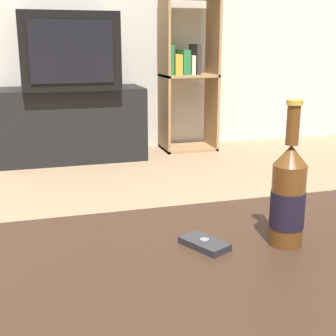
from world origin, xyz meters
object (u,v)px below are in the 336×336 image
(beer_bottle, at_px, (288,196))
(cell_phone, at_px, (204,244))
(television, at_px, (68,51))
(tv_stand, at_px, (72,124))
(bookshelf, at_px, (187,72))

(beer_bottle, relative_size, cell_phone, 2.60)
(beer_bottle, distance_m, cell_phone, 0.20)
(television, bearing_deg, tv_stand, 90.00)
(bookshelf, distance_m, beer_bottle, 2.85)
(tv_stand, xyz_separation_m, beer_bottle, (0.22, -2.68, 0.28))
(cell_phone, bearing_deg, bookshelf, 46.10)
(cell_phone, bearing_deg, beer_bottle, -36.99)
(tv_stand, relative_size, beer_bottle, 3.47)
(bookshelf, relative_size, beer_bottle, 3.94)
(television, bearing_deg, beer_bottle, -85.29)
(television, height_order, cell_phone, television)
(bookshelf, bearing_deg, television, -174.71)
(tv_stand, bearing_deg, bookshelf, 5.05)
(tv_stand, xyz_separation_m, television, (0.00, -0.00, 0.52))
(tv_stand, distance_m, beer_bottle, 2.70)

